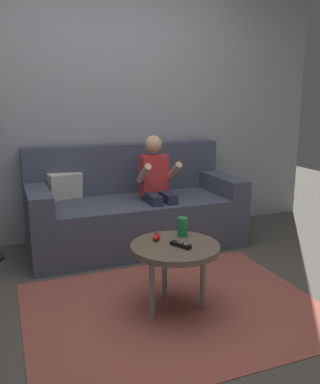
{
  "coord_description": "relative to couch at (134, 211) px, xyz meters",
  "views": [
    {
      "loc": [
        -0.88,
        -1.95,
        1.28
      ],
      "look_at": [
        0.2,
        0.8,
        0.61
      ],
      "focal_mm": 38.12,
      "sensor_mm": 36.0,
      "label": 1
    }
  ],
  "objects": [
    {
      "name": "nunchuk_red",
      "position": [
        -0.2,
        -1.1,
        0.14
      ],
      "size": [
        0.09,
        0.1,
        0.05
      ],
      "color": "red",
      "rests_on": "coffee_table"
    },
    {
      "name": "game_remote_black_near_edge",
      "position": [
        -0.11,
        -1.27,
        0.13
      ],
      "size": [
        0.1,
        0.14,
        0.03
      ],
      "color": "black",
      "rests_on": "coffee_table"
    },
    {
      "name": "couch",
      "position": [
        0.0,
        0.0,
        0.0
      ],
      "size": [
        1.83,
        0.8,
        0.88
      ],
      "color": "#474C60",
      "rests_on": "ground"
    },
    {
      "name": "area_rug",
      "position": [
        -0.13,
        -1.22,
        -0.3
      ],
      "size": [
        1.81,
        1.41,
        0.01
      ],
      "primitive_type": "cube",
      "color": "#9E4C42",
      "rests_on": "ground"
    },
    {
      "name": "person_seated_on_couch",
      "position": [
        0.16,
        -0.18,
        0.26
      ],
      "size": [
        0.32,
        0.4,
        0.98
      ],
      "color": "#282D47",
      "rests_on": "ground"
    },
    {
      "name": "soda_can",
      "position": [
        -0.02,
        -1.09,
        0.18
      ],
      "size": [
        0.07,
        0.07,
        0.12
      ],
      "primitive_type": "cylinder",
      "color": "#1E7F47",
      "rests_on": "coffee_table"
    },
    {
      "name": "ground_plane",
      "position": [
        -0.18,
        -1.41,
        -0.31
      ],
      "size": [
        9.01,
        9.01,
        0.0
      ],
      "primitive_type": "plane",
      "color": "#4C4742"
    },
    {
      "name": "coffee_table",
      "position": [
        -0.13,
        -1.22,
        0.08
      ],
      "size": [
        0.54,
        0.54,
        0.43
      ],
      "color": "brown",
      "rests_on": "ground"
    },
    {
      "name": "wall_back",
      "position": [
        -0.18,
        0.39,
        0.94
      ],
      "size": [
        4.5,
        0.05,
        2.5
      ],
      "primitive_type": "cube",
      "color": "#999EA8",
      "rests_on": "ground"
    }
  ]
}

